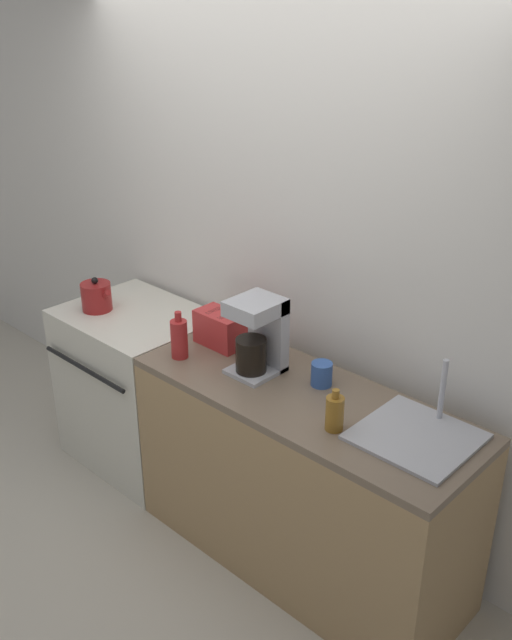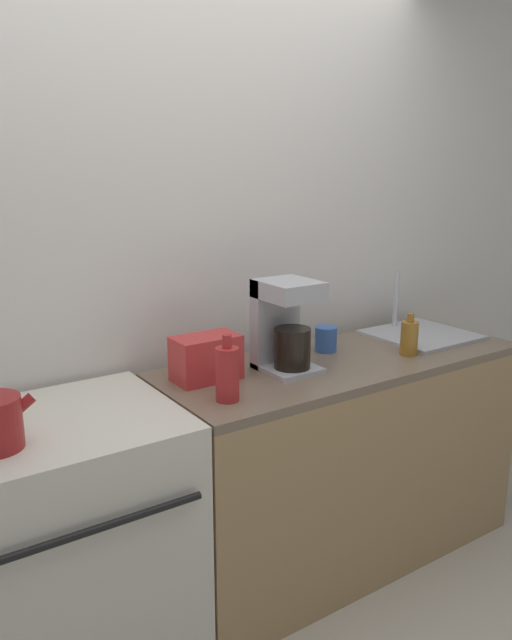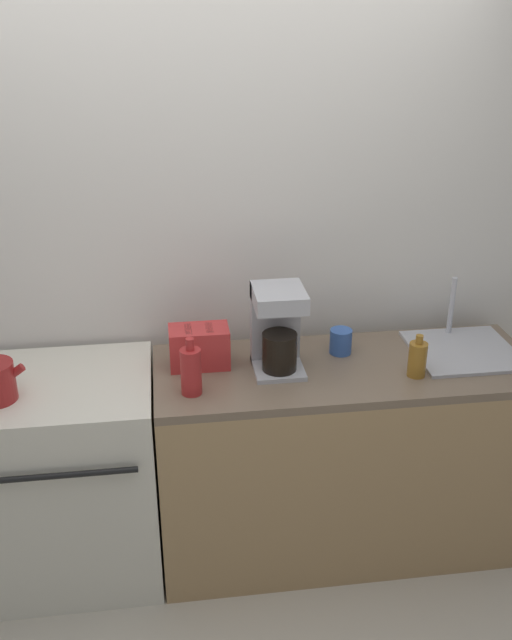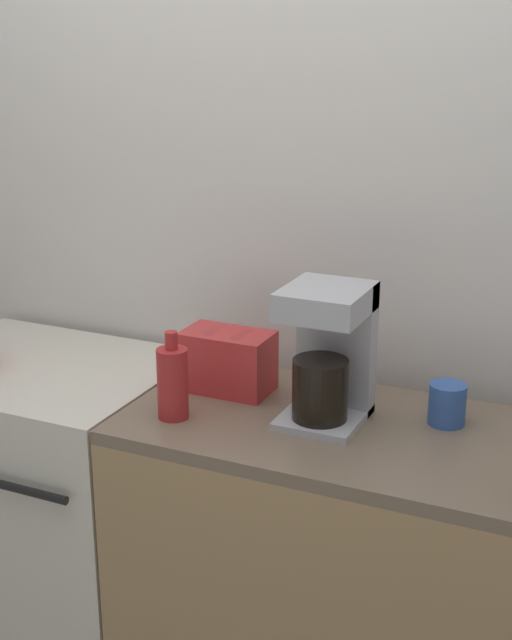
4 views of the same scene
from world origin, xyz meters
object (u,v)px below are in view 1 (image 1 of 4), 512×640
toaster (220,329)px  cup_blue (322,374)px  bottle_amber (335,413)px  coffee_maker (259,334)px  stove (140,385)px  bottle_red (179,338)px  kettle (97,296)px

toaster → cup_blue: toaster is taller
bottle_amber → coffee_maker: bearing=164.9°
stove → cup_blue: size_ratio=8.46×
stove → bottle_red: bottle_red is taller
bottle_red → bottle_amber: bearing=1.1°
kettle → bottle_red: size_ratio=0.87×
stove → toaster: bearing=6.4°
coffee_maker → cup_blue: 0.33m
stove → kettle: bearing=-150.6°
toaster → cup_blue: size_ratio=2.28×
toaster → bottle_red: (-0.05, -0.23, 0.01)m
bottle_amber → toaster: bearing=166.4°
coffee_maker → bottle_red: coffee_maker is taller
coffee_maker → bottle_amber: 0.58m
bottle_amber → cup_blue: (-0.26, 0.24, -0.02)m
kettle → cup_blue: bearing=8.3°
bottle_red → cup_blue: bearing=21.4°
kettle → bottle_amber: kettle is taller
toaster → bottle_amber: (0.87, -0.21, -0.01)m
toaster → cup_blue: 0.61m
stove → bottle_amber: 1.57m
toaster → bottle_red: bearing=-101.4°
kettle → toaster: (0.79, 0.17, 0.01)m
coffee_maker → bottle_red: size_ratio=1.52×
kettle → toaster: 0.81m
stove → coffee_maker: (0.92, 0.01, 0.63)m
stove → bottle_amber: bottle_amber is taller
kettle → coffee_maker: bearing=5.8°
kettle → bottle_amber: bearing=-1.2°
bottle_red → kettle: bearing=175.9°
toaster → bottle_amber: bearing=-13.6°
stove → cup_blue: cup_blue is taller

